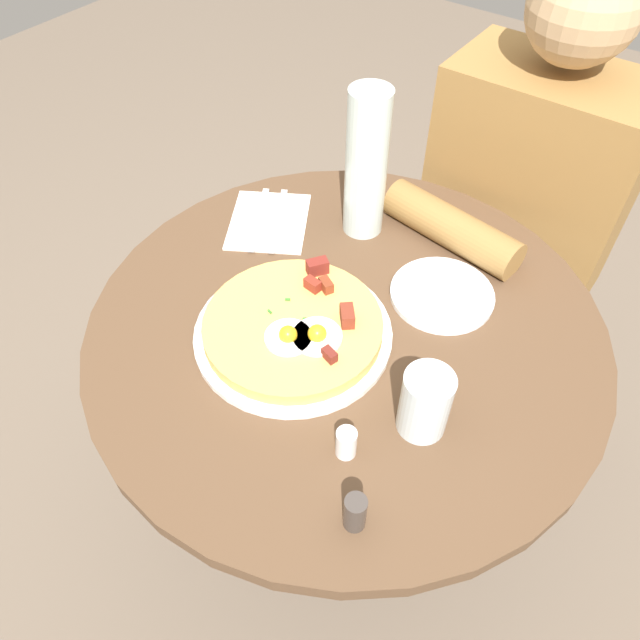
# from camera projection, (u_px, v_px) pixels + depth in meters

# --- Properties ---
(ground_plane) EXTENTS (6.00, 6.00, 0.00)m
(ground_plane) POSITION_uv_depth(u_px,v_px,m) (337.00, 511.00, 1.49)
(ground_plane) COLOR #6B5B4C
(dining_table) EXTENTS (0.82, 0.82, 0.71)m
(dining_table) POSITION_uv_depth(u_px,v_px,m) (343.00, 383.00, 1.08)
(dining_table) COLOR brown
(dining_table) RESTS_ON ground_plane
(person_seated) EXTENTS (0.38, 0.47, 1.14)m
(person_seated) POSITION_uv_depth(u_px,v_px,m) (507.00, 253.00, 1.37)
(person_seated) COLOR #2D2D33
(person_seated) RESTS_ON ground_plane
(pizza_plate) EXTENTS (0.31, 0.31, 0.01)m
(pizza_plate) POSITION_uv_depth(u_px,v_px,m) (293.00, 333.00, 0.93)
(pizza_plate) COLOR white
(pizza_plate) RESTS_ON dining_table
(breakfast_pizza) EXTENTS (0.28, 0.28, 0.05)m
(breakfast_pizza) POSITION_uv_depth(u_px,v_px,m) (294.00, 326.00, 0.92)
(breakfast_pizza) COLOR #D5B056
(breakfast_pizza) RESTS_ON pizza_plate
(bread_plate) EXTENTS (0.17, 0.17, 0.01)m
(bread_plate) POSITION_uv_depth(u_px,v_px,m) (442.00, 294.00, 0.99)
(bread_plate) COLOR white
(bread_plate) RESTS_ON dining_table
(napkin) EXTENTS (0.21, 0.22, 0.00)m
(napkin) POSITION_uv_depth(u_px,v_px,m) (269.00, 221.00, 1.12)
(napkin) COLOR white
(napkin) RESTS_ON dining_table
(fork) EXTENTS (0.10, 0.16, 0.00)m
(fork) POSITION_uv_depth(u_px,v_px,m) (259.00, 219.00, 1.12)
(fork) COLOR silver
(fork) RESTS_ON napkin
(knife) EXTENTS (0.10, 0.16, 0.00)m
(knife) POSITION_uv_depth(u_px,v_px,m) (278.00, 220.00, 1.11)
(knife) COLOR silver
(knife) RESTS_ON napkin
(water_glass) EXTENTS (0.07, 0.07, 0.11)m
(water_glass) POSITION_uv_depth(u_px,v_px,m) (425.00, 403.00, 0.79)
(water_glass) COLOR silver
(water_glass) RESTS_ON dining_table
(water_bottle) EXTENTS (0.07, 0.07, 0.27)m
(water_bottle) POSITION_uv_depth(u_px,v_px,m) (366.00, 165.00, 1.01)
(water_bottle) COLOR silver
(water_bottle) RESTS_ON dining_table
(salt_shaker) EXTENTS (0.03, 0.03, 0.05)m
(salt_shaker) POSITION_uv_depth(u_px,v_px,m) (346.00, 443.00, 0.78)
(salt_shaker) COLOR white
(salt_shaker) RESTS_ON dining_table
(pepper_shaker) EXTENTS (0.03, 0.03, 0.06)m
(pepper_shaker) POSITION_uv_depth(u_px,v_px,m) (355.00, 512.00, 0.72)
(pepper_shaker) COLOR #3F3833
(pepper_shaker) RESTS_ON dining_table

